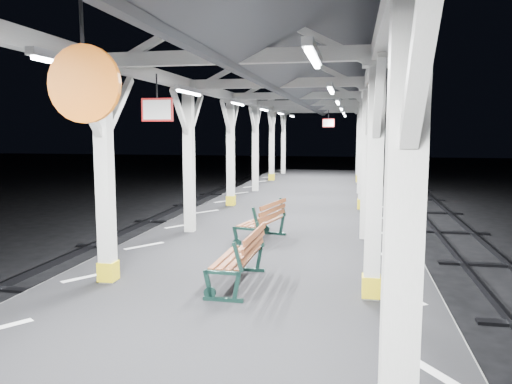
% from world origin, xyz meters
% --- Properties ---
extents(hazard_stripes_right, '(1.00, 48.00, 0.01)m').
position_xyz_m(hazard_stripes_right, '(2.45, 0.00, 1.00)').
color(hazard_stripes_right, silver).
rests_on(hazard_stripes_right, platform).
extents(canopy, '(5.40, 49.00, 4.65)m').
position_xyz_m(canopy, '(0.00, -0.01, 4.56)').
color(canopy, silver).
rests_on(canopy, platform).
extents(bench_mid, '(0.63, 1.60, 0.86)m').
position_xyz_m(bench_mid, '(0.09, 2.24, 1.46)').
color(bench_mid, '#133029').
rests_on(bench_mid, platform).
extents(bench_far, '(0.91, 1.69, 0.87)m').
position_xyz_m(bench_far, '(-0.09, 5.26, 1.46)').
color(bench_far, '#133029').
rests_on(bench_far, platform).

